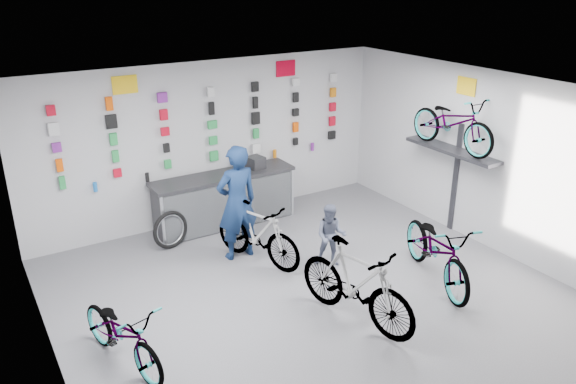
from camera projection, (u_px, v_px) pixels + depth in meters
floor at (336, 316)px, 7.80m from camera, size 8.00×8.00×0.00m
ceiling at (344, 103)px, 6.69m from camera, size 8.00×8.00×0.00m
wall_back at (212, 142)px, 10.42m from camera, size 7.00×0.00×7.00m
wall_left at (55, 294)px, 5.55m from camera, size 0.00×8.00×8.00m
wall_right at (517, 171)px, 8.95m from camera, size 0.00×8.00×8.00m
counter at (225, 200)px, 10.43m from camera, size 2.70×0.66×1.00m
merch_wall at (211, 127)px, 10.23m from camera, size 5.56×0.08×1.56m
wall_bracket at (452, 155)px, 9.83m from camera, size 0.39×1.90×2.00m
sign_left at (125, 85)px, 9.22m from camera, size 0.42×0.02×0.30m
sign_right at (286, 68)px, 10.73m from camera, size 0.42×0.02×0.30m
sign_side at (466, 86)px, 9.46m from camera, size 0.02×0.40×0.30m
bike_left at (122, 333)px, 6.71m from camera, size 1.00×1.76×0.88m
bike_center at (356, 284)px, 7.49m from camera, size 0.96×2.00×1.16m
bike_right at (438, 249)px, 8.50m from camera, size 1.35×2.17×1.08m
bike_service at (257, 233)px, 9.06m from camera, size 1.07×1.80×1.04m
bike_wall at (453, 123)px, 9.57m from camera, size 0.63×1.80×0.95m
clerk at (237, 203)px, 9.08m from camera, size 0.71×0.47×1.94m
customer at (331, 235)px, 8.98m from camera, size 0.64×0.63×1.05m
spare_wheel at (170, 230)px, 9.60m from camera, size 0.68×0.27×0.67m
register at (256, 162)px, 10.53m from camera, size 0.33×0.34×0.22m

